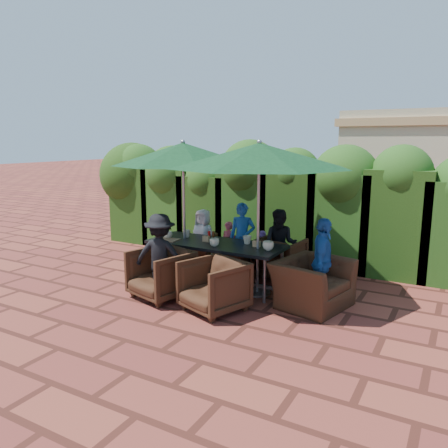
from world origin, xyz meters
The scene contains 31 objects.
ground centered at (0.00, 0.00, 0.00)m, with size 80.00×80.00×0.00m, color brown.
dining_table centered at (-0.09, 0.15, 0.68)m, with size 2.32×0.90×0.75m.
umbrella_left centered at (-0.74, 0.19, 2.21)m, with size 2.42×2.42×2.46m.
umbrella_right centered at (0.70, 0.13, 2.21)m, with size 2.85×2.85×2.46m.
chair_far_left centered at (-1.05, 1.05, 0.35)m, with size 0.68×0.63×0.70m, color black.
chair_far_mid centered at (-0.03, 0.99, 0.36)m, with size 0.71×0.66×0.73m, color black.
chair_far_right centered at (0.70, 1.10, 0.40)m, with size 0.78×0.73×0.80m, color black.
chair_near_left centered at (-0.54, -0.78, 0.42)m, with size 0.83×0.77×0.85m, color black.
chair_near_right centered at (0.46, -0.85, 0.41)m, with size 0.80×0.75×0.83m, color black.
chair_end_right centered at (1.64, 0.03, 0.47)m, with size 1.07×0.70×0.94m, color black.
adult_far_left centered at (-0.89, 1.04, 0.57)m, with size 0.56×0.33×1.14m, color white.
adult_far_mid centered at (-0.02, 1.01, 0.66)m, with size 0.48×0.39×1.32m, color #1D54A1.
adult_far_right centered at (0.73, 1.02, 0.63)m, with size 0.60×0.37×1.26m, color black.
adult_near_left centered at (-0.59, -0.72, 0.66)m, with size 0.85×0.39×1.33m, color black.
adult_end_right centered at (1.75, 0.15, 0.66)m, with size 0.78×0.39×1.33m, color #1D54A1.
child_left centered at (-0.41, 1.20, 0.45)m, with size 0.33×0.27×0.91m, color #EA5265.
child_right centered at (0.29, 1.23, 0.40)m, with size 0.29×0.23×0.80m, color #8654B6.
pedestrian_a centered at (1.40, 4.08, 0.90)m, with size 1.67×0.60×1.79m, color green.
pedestrian_b centered at (2.69, 4.41, 0.95)m, with size 0.91×0.56×1.90m, color #EA5265.
pedestrian_c centered at (3.12, 4.26, 0.79)m, with size 1.01×0.46×1.58m, color #93939B.
cup_a centered at (-0.99, 0.03, 0.81)m, with size 0.16×0.16×0.12m, color beige.
cup_b centered at (-0.75, 0.26, 0.82)m, with size 0.14×0.14×0.13m, color beige.
cup_c centered at (0.02, -0.07, 0.81)m, with size 0.16×0.16×0.13m, color beige.
cup_d centered at (0.42, 0.33, 0.82)m, with size 0.15×0.15×0.14m, color beige.
cup_e centered at (0.89, 0.11, 0.82)m, with size 0.18×0.18×0.14m, color beige.
ketchup_bottle centered at (-0.25, 0.22, 0.83)m, with size 0.04×0.04×0.17m, color #B20C0A.
sauce_bottle centered at (-0.18, 0.24, 0.83)m, with size 0.04×0.04×0.17m, color #4C230C.
serving_tray centered at (-0.89, -0.08, 0.76)m, with size 0.35×0.25×0.02m, color #926747.
number_block_left centered at (-0.26, 0.13, 0.80)m, with size 0.12×0.06×0.10m, color tan.
number_block_right centered at (0.64, 0.22, 0.80)m, with size 0.12×0.06×0.10m, color tan.
hedge_wall centered at (-0.20, 2.32, 1.35)m, with size 9.10×1.60×2.47m.
Camera 1 is at (3.52, -6.04, 2.44)m, focal length 35.00 mm.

